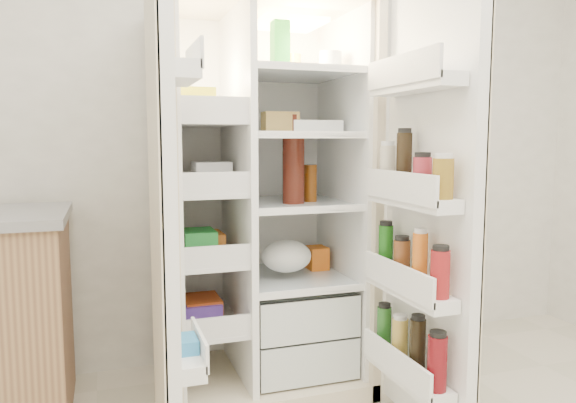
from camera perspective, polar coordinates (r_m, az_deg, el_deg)
name	(u,v)px	position (r m, az deg, el deg)	size (l,w,h in m)	color
wall_back	(263,108)	(2.96, -2.60, 9.77)	(4.00, 0.02, 2.70)	white
refrigerator	(261,231)	(2.62, -2.84, -3.09)	(0.92, 0.70, 1.80)	beige
freezer_door	(164,224)	(1.92, -12.80, -2.28)	(0.15, 0.40, 1.72)	white
fridge_door	(426,221)	(2.17, 14.27, -2.03)	(0.17, 0.58, 1.72)	white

